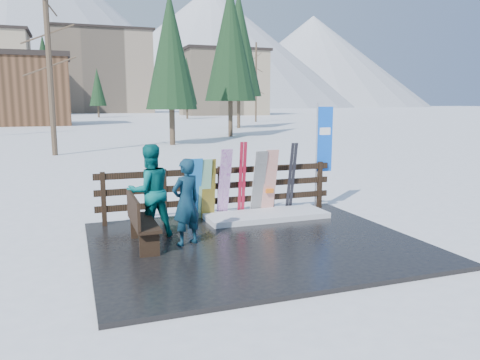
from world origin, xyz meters
name	(u,v)px	position (x,y,z in m)	size (l,w,h in m)	color
ground	(255,245)	(0.00, 0.00, 0.00)	(700.00, 700.00, 0.00)	white
deck	(255,243)	(0.00, 0.00, 0.04)	(6.00, 5.00, 0.08)	black
fence	(220,188)	(0.00, 2.20, 0.74)	(5.60, 0.10, 1.15)	black
snow_patch	(266,215)	(0.91, 1.60, 0.14)	(2.77, 1.00, 0.12)	white
bench	(140,219)	(-2.10, 0.39, 0.60)	(0.41, 1.50, 0.97)	black
snowboard_0	(195,189)	(-0.66, 1.98, 0.78)	(0.28, 0.03, 1.45)	#2485E0
snowboard_1	(205,189)	(-0.43, 1.98, 0.77)	(0.27, 0.03, 1.40)	white
snowboard_2	(209,189)	(-0.34, 1.98, 0.76)	(0.31, 0.03, 1.38)	gold
snowboard_3	(224,183)	(0.03, 1.98, 0.88)	(0.26, 0.03, 1.64)	white
snowboard_4	(259,183)	(0.87, 1.98, 0.84)	(0.29, 0.03, 1.56)	black
snowboard_5	(270,182)	(1.15, 1.98, 0.85)	(0.31, 0.03, 1.56)	silver
ski_pair_a	(242,179)	(0.48, 2.05, 0.94)	(0.16, 0.23, 1.72)	maroon
ski_pair_b	(291,177)	(1.74, 2.05, 0.91)	(0.17, 0.32, 1.67)	black
rental_flag	(323,143)	(2.68, 2.25, 1.69)	(0.45, 0.04, 2.60)	silver
person_front	(186,202)	(-1.27, 0.26, 0.88)	(0.58, 0.38, 1.60)	#0D3D4C
person_back	(150,191)	(-1.81, 0.99, 0.99)	(0.88, 0.69, 1.82)	#065D5D
resort_buildings	(85,74)	(1.03, 115.41, 9.81)	(73.00, 87.60, 22.60)	tan
trees	(141,77)	(4.69, 47.29, 5.61)	(41.97, 68.70, 13.57)	#382B1E
mountains	(53,29)	(-10.50, 328.41, 50.20)	(520.00, 260.00, 120.00)	white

